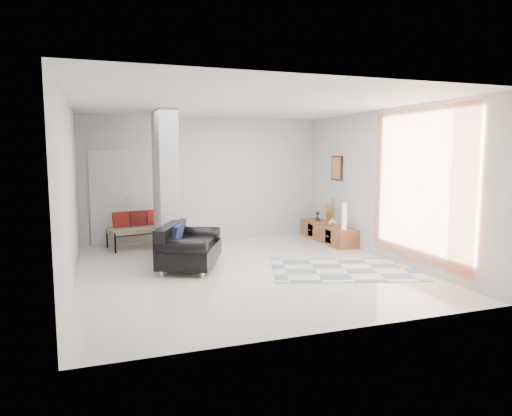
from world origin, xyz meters
name	(u,v)px	position (x,y,z in m)	size (l,w,h in m)	color
floor	(244,268)	(0.00, 0.00, 0.00)	(6.00, 6.00, 0.00)	beige
ceiling	(244,104)	(0.00, 0.00, 2.80)	(6.00, 6.00, 0.00)	white
wall_back	(205,178)	(0.00, 3.00, 1.40)	(6.00, 6.00, 0.00)	silver
wall_front	(328,208)	(0.00, -3.00, 1.40)	(6.00, 6.00, 0.00)	silver
wall_left	(70,192)	(-2.75, 0.00, 1.40)	(6.00, 6.00, 0.00)	silver
wall_right	(382,184)	(2.75, 0.00, 1.40)	(6.00, 6.00, 0.00)	silver
partition_column	(165,183)	(-1.10, 1.60, 1.40)	(0.35, 1.20, 2.80)	#9FA3A6
hallway_door	(110,198)	(-2.10, 2.96, 1.02)	(0.85, 0.06, 2.04)	silver
curtain	(419,186)	(2.67, -1.15, 1.45)	(2.55, 2.55, 0.00)	#D46E37
wall_art	(337,168)	(2.72, 1.70, 1.65)	(0.04, 0.45, 0.55)	#3A1B0F
media_console	(328,232)	(2.52, 1.70, 0.20)	(0.45, 1.96, 0.80)	brown
loveseat	(187,247)	(-0.92, 0.40, 0.36)	(1.38, 1.70, 0.76)	silver
daybed	(145,227)	(-1.44, 2.47, 0.42)	(1.65, 0.99, 0.77)	black
area_rug	(344,269)	(1.60, -0.63, 0.01)	(2.46, 1.64, 0.01)	beige
cylinder_lamp	(345,216)	(2.50, 0.94, 0.68)	(0.10, 0.10, 0.55)	white
bronze_figurine	(318,216)	(2.47, 2.11, 0.51)	(0.11, 0.11, 0.22)	black
vase	(332,222)	(2.47, 1.40, 0.49)	(0.17, 0.17, 0.18)	silver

